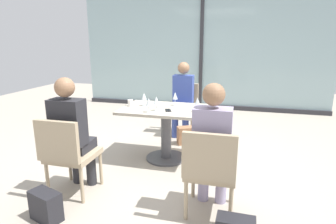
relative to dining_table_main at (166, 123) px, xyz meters
name	(u,v)px	position (x,y,z in m)	size (l,w,h in m)	color
ground_plane	(166,158)	(0.00, 0.00, -0.53)	(12.00, 12.00, 0.00)	#A89E8E
window_wall_backdrop	(201,58)	(0.00, 3.20, 0.68)	(5.85, 0.10, 2.70)	#99B7BC
dining_table_main	(166,123)	(0.00, 0.00, 0.00)	(1.18, 0.80, 0.73)	#BCB29E
chair_front_left	(68,152)	(-0.73, -1.19, -0.03)	(0.46, 0.50, 0.87)	tan
chair_near_window	(184,106)	(0.00, 1.19, -0.03)	(0.46, 0.51, 0.87)	tan
chair_front_right	(210,168)	(0.73, -1.19, -0.03)	(0.46, 0.50, 0.87)	tan
person_front_left	(72,130)	(-0.73, -1.08, 0.17)	(0.34, 0.39, 1.26)	#28282D
person_near_window	(183,95)	(0.00, 1.08, 0.17)	(0.34, 0.39, 1.26)	#384C9E
person_front_right	(212,142)	(0.73, -1.08, 0.17)	(0.34, 0.39, 1.26)	#9E93B7
wine_glass_0	(156,100)	(-0.09, -0.16, 0.34)	(0.07, 0.07, 0.18)	silver
wine_glass_1	(197,102)	(0.43, -0.09, 0.34)	(0.07, 0.07, 0.18)	silver
wine_glass_2	(144,97)	(-0.33, 0.05, 0.34)	(0.07, 0.07, 0.18)	silver
wine_glass_3	(149,102)	(-0.15, -0.28, 0.34)	(0.07, 0.07, 0.18)	silver
wine_glass_4	(175,96)	(0.08, 0.19, 0.34)	(0.07, 0.07, 0.18)	silver
coffee_cup	(130,103)	(-0.51, -0.01, 0.25)	(0.08, 0.08, 0.09)	white
cell_phone_on_table	(168,110)	(0.06, -0.13, 0.21)	(0.07, 0.14, 0.01)	black
handbag_0	(46,206)	(-0.71, -1.62, -0.39)	(0.30, 0.16, 0.28)	#232328
handbag_1	(187,135)	(0.17, 0.65, -0.39)	(0.30, 0.16, 0.28)	#A3704C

